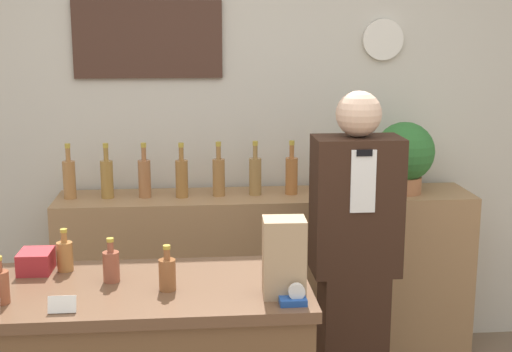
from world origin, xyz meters
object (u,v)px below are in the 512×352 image
(tape_dispenser, at_px, (294,298))
(potted_plant, at_px, (405,155))
(paper_bag, at_px, (284,257))
(shopkeeper, at_px, (354,261))

(tape_dispenser, bearing_deg, potted_plant, 61.54)
(potted_plant, relative_size, tape_dispenser, 4.34)
(potted_plant, bearing_deg, tape_dispenser, -118.46)
(potted_plant, distance_m, paper_bag, 1.66)
(potted_plant, relative_size, paper_bag, 1.44)
(tape_dispenser, bearing_deg, shopkeeper, 65.51)
(paper_bag, height_order, tape_dispenser, paper_bag)
(shopkeeper, distance_m, potted_plant, 0.82)
(shopkeeper, relative_size, tape_dispenser, 17.58)
(shopkeeper, height_order, paper_bag, shopkeeper)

